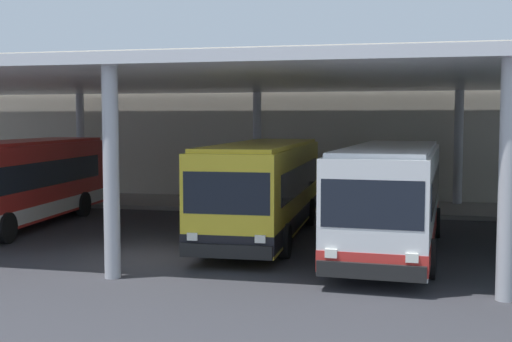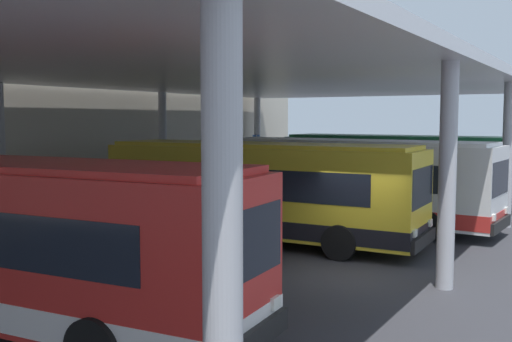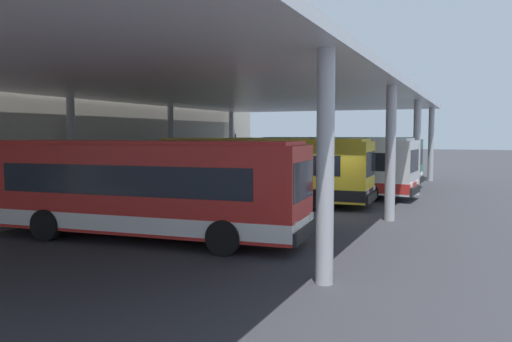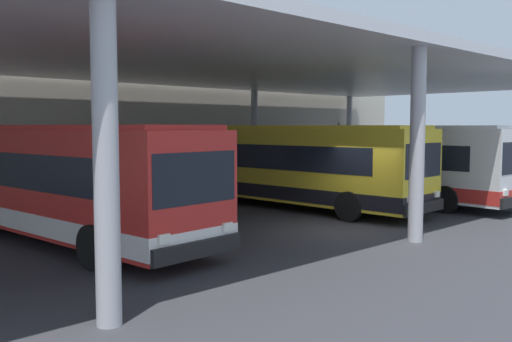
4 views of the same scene
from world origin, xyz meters
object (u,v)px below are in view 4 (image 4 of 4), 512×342
Objects in this scene: bus_far_bay at (455,156)px; trash_bin at (198,175)px; banner_sign at (339,145)px; bus_middle_bay at (392,162)px; bench_waiting at (240,172)px; bus_nearest_bay at (66,181)px; bus_second_bay at (298,165)px.

bus_far_bay reaches higher than trash_bin.
bus_far_bay is 8.14m from banner_sign.
bus_middle_bay is at bearing -131.09° from banner_sign.
bench_waiting is at bearing 173.27° from banner_sign.
trash_bin is (-9.08, 9.14, -0.98)m from bus_far_bay.
bus_far_bay reaches higher than bench_waiting.
bus_nearest_bay is at bearing 176.37° from bus_far_bay.
bus_middle_bay is (13.45, -1.65, 0.00)m from bus_nearest_bay.
bus_nearest_bay is 10.91× the size of trash_bin.
bus_far_bay is at bearing -97.49° from banner_sign.
bus_middle_bay is 5.92× the size of bench_waiting.
trash_bin is at bearing 36.43° from bus_nearest_bay.
banner_sign is at bearing 48.91° from bus_middle_bay.
bench_waiting is at bearing 90.30° from bus_middle_bay.
bus_nearest_bay reaches higher than bench_waiting.
trash_bin is (-2.76, 9.54, -0.98)m from bus_middle_bay.
trash_bin is at bearing 175.76° from bench_waiting.
bench_waiting is 0.56× the size of banner_sign.
bus_far_bay is 12.92m from trash_bin.
bus_far_bay is at bearing -3.63° from bus_nearest_bay.
banner_sign is (1.06, 8.07, 0.32)m from bus_far_bay.
banner_sign is (7.43, -0.88, 1.32)m from bench_waiting.
bus_second_bay is at bearing -1.11° from bus_nearest_bay.
bus_second_bay is 1.00× the size of bus_middle_bay.
banner_sign is (10.14, -1.08, 1.30)m from trash_bin.
bus_nearest_bay and bus_second_bay have the same top height.
bus_far_bay is 5.93× the size of bench_waiting.
banner_sign reaches higher than bench_waiting.
trash_bin is at bearing 79.69° from bus_second_bay.
bench_waiting is (13.40, 7.69, -0.99)m from bus_nearest_bay.
bus_far_bay is at bearing -5.83° from bus_second_bay.
bus_far_bay is at bearing 3.54° from bus_middle_bay.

